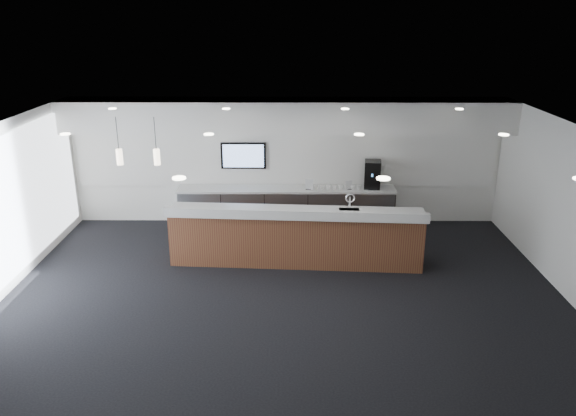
{
  "coord_description": "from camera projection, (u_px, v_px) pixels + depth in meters",
  "views": [
    {
      "loc": [
        0.12,
        -8.82,
        4.81
      ],
      "look_at": [
        0.06,
        1.3,
        1.27
      ],
      "focal_mm": 35.0,
      "sensor_mm": 36.0,
      "label": 1
    }
  ],
  "objects": [
    {
      "name": "alcove_panel",
      "position": [
        286.0,
        157.0,
        13.14
      ],
      "size": [
        9.8,
        0.06,
        1.4
      ],
      "primitive_type": "cube",
      "color": "white",
      "rests_on": "back_wall"
    },
    {
      "name": "ceiling_can_lights",
      "position": [
        284.0,
        134.0,
        8.94
      ],
      "size": [
        7.0,
        5.0,
        0.02
      ],
      "primitive_type": null,
      "color": "white",
      "rests_on": "ceiling"
    },
    {
      "name": "cup_6",
      "position": [
        322.0,
        187.0,
        12.92
      ],
      "size": [
        0.14,
        0.14,
        0.1
      ],
      "primitive_type": "imported",
      "rotation": [
        0.0,
        0.0,
        3.87
      ],
      "color": "white",
      "rests_on": "back_credenza"
    },
    {
      "name": "back_credenza",
      "position": [
        286.0,
        207.0,
        13.2
      ],
      "size": [
        5.06,
        0.66,
        0.95
      ],
      "color": "#9EA2A6",
      "rests_on": "ground"
    },
    {
      "name": "ceiling",
      "position": [
        284.0,
        132.0,
        8.93
      ],
      "size": [
        10.0,
        8.0,
        0.02
      ],
      "primitive_type": "cube",
      "color": "black",
      "rests_on": "back_wall"
    },
    {
      "name": "ground",
      "position": [
        284.0,
        300.0,
        9.92
      ],
      "size": [
        10.0,
        10.0,
        0.0
      ],
      "primitive_type": "plane",
      "color": "black",
      "rests_on": "ground"
    },
    {
      "name": "pendant_right",
      "position": [
        110.0,
        165.0,
        9.95
      ],
      "size": [
        0.12,
        0.12,
        0.3
      ],
      "primitive_type": "cylinder",
      "color": "#FFE7C6",
      "rests_on": "ceiling"
    },
    {
      "name": "cup_3",
      "position": [
        340.0,
        187.0,
        12.92
      ],
      "size": [
        0.13,
        0.13,
        0.1
      ],
      "primitive_type": "imported",
      "rotation": [
        0.0,
        0.0,
        1.94
      ],
      "color": "white",
      "rests_on": "back_credenza"
    },
    {
      "name": "wall_tv",
      "position": [
        243.0,
        156.0,
        13.07
      ],
      "size": [
        1.05,
        0.08,
        0.62
      ],
      "color": "black",
      "rests_on": "back_wall"
    },
    {
      "name": "coffee_machine",
      "position": [
        372.0,
        174.0,
        12.96
      ],
      "size": [
        0.41,
        0.51,
        0.64
      ],
      "rotation": [
        0.0,
        0.0,
        -0.12
      ],
      "color": "black",
      "rests_on": "back_credenza"
    },
    {
      "name": "back_wall",
      "position": [
        286.0,
        161.0,
        13.2
      ],
      "size": [
        10.0,
        0.02,
        3.0
      ],
      "primitive_type": "cube",
      "color": "white",
      "rests_on": "ground"
    },
    {
      "name": "cup_2",
      "position": [
        346.0,
        187.0,
        12.92
      ],
      "size": [
        0.13,
        0.13,
        0.1
      ],
      "primitive_type": "imported",
      "rotation": [
        0.0,
        0.0,
        1.29
      ],
      "color": "white",
      "rests_on": "back_credenza"
    },
    {
      "name": "cup_5",
      "position": [
        328.0,
        187.0,
        12.92
      ],
      "size": [
        0.11,
        0.11,
        0.1
      ],
      "primitive_type": "imported",
      "rotation": [
        0.0,
        0.0,
        3.23
      ],
      "color": "white",
      "rests_on": "back_credenza"
    },
    {
      "name": "info_sign_right",
      "position": [
        349.0,
        185.0,
        12.88
      ],
      "size": [
        0.15,
        0.07,
        0.21
      ],
      "primitive_type": "cube",
      "rotation": [
        0.0,
        0.0,
        0.35
      ],
      "color": "silver",
      "rests_on": "back_credenza"
    },
    {
      "name": "cup_0",
      "position": [
        359.0,
        187.0,
        12.91
      ],
      "size": [
        0.1,
        0.1,
        0.1
      ],
      "primitive_type": "imported",
      "color": "white",
      "rests_on": "back_credenza"
    },
    {
      "name": "pendant_left",
      "position": [
        149.0,
        165.0,
        9.95
      ],
      "size": [
        0.12,
        0.12,
        0.3
      ],
      "primitive_type": "cylinder",
      "color": "#FFE7C6",
      "rests_on": "ceiling"
    },
    {
      "name": "cup_1",
      "position": [
        353.0,
        187.0,
        12.92
      ],
      "size": [
        0.14,
        0.14,
        0.1
      ],
      "primitive_type": "imported",
      "rotation": [
        0.0,
        0.0,
        0.65
      ],
      "color": "white",
      "rests_on": "back_credenza"
    },
    {
      "name": "soffit_bulkhead",
      "position": [
        286.0,
        116.0,
        12.39
      ],
      "size": [
        10.0,
        0.9,
        0.7
      ],
      "primitive_type": "cube",
      "color": "white",
      "rests_on": "back_wall"
    },
    {
      "name": "info_sign_left",
      "position": [
        309.0,
        184.0,
        12.88
      ],
      "size": [
        0.18,
        0.06,
        0.25
      ],
      "primitive_type": "cube",
      "rotation": [
        0.0,
        0.0,
        -0.25
      ],
      "color": "silver",
      "rests_on": "back_credenza"
    },
    {
      "name": "service_counter",
      "position": [
        296.0,
        236.0,
        11.2
      ],
      "size": [
        5.11,
        1.16,
        1.49
      ],
      "rotation": [
        0.0,
        0.0,
        -0.06
      ],
      "color": "#56291C",
      "rests_on": "ground"
    },
    {
      "name": "cup_4",
      "position": [
        334.0,
        187.0,
        12.92
      ],
      "size": [
        0.14,
        0.14,
        0.1
      ],
      "primitive_type": "imported",
      "rotation": [
        0.0,
        0.0,
        2.58
      ],
      "color": "white",
      "rests_on": "back_credenza"
    },
    {
      "name": "cup_7",
      "position": [
        316.0,
        187.0,
        12.92
      ],
      "size": [
        0.12,
        0.12,
        0.1
      ],
      "primitive_type": "imported",
      "rotation": [
        0.0,
        0.0,
        4.52
      ],
      "color": "white",
      "rests_on": "back_credenza"
    }
  ]
}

